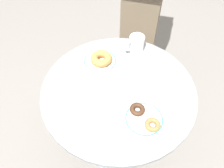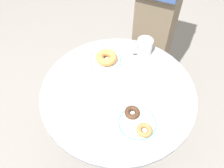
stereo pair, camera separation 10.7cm
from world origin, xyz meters
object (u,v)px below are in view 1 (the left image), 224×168
object	(u,v)px
donut_old_fashioned	(101,58)
donut_cinnamon	(153,125)
donut_chocolate	(137,109)
cafe_table	(118,112)
plate_left	(100,61)
paper_napkin	(93,121)
coffee_mug	(136,44)
plate_right	(144,119)

from	to	relation	value
donut_old_fashioned	donut_cinnamon	bearing A→B (deg)	-4.62
donut_chocolate	donut_old_fashioned	bearing A→B (deg)	173.47
cafe_table	donut_chocolate	distance (m)	0.28
plate_left	donut_chocolate	xyz separation A→B (m)	(0.35, -0.04, 0.02)
donut_old_fashioned	donut_chocolate	bearing A→B (deg)	-6.53
cafe_table	paper_napkin	world-z (taller)	paper_napkin
cafe_table	plate_left	size ratio (longest dim) A/B	4.29
donut_old_fashioned	coffee_mug	bearing A→B (deg)	83.13
donut_old_fashioned	donut_cinnamon	xyz separation A→B (m)	(0.43, -0.04, -0.01)
plate_right	donut_chocolate	xyz separation A→B (m)	(-0.05, -0.00, 0.02)
plate_right	donut_cinnamon	world-z (taller)	donut_cinnamon
cafe_table	donut_chocolate	xyz separation A→B (m)	(0.15, -0.01, 0.23)
donut_old_fashioned	paper_napkin	xyz separation A→B (m)	(0.27, -0.22, -0.03)
plate_right	coffee_mug	bearing A→B (deg)	145.77
plate_right	donut_chocolate	distance (m)	0.05
cafe_table	plate_right	world-z (taller)	plate_right
plate_right	plate_left	bearing A→B (deg)	174.83
plate_right	donut_old_fashioned	size ratio (longest dim) A/B	1.51
donut_cinnamon	paper_napkin	bearing A→B (deg)	-131.60
donut_old_fashioned	donut_chocolate	xyz separation A→B (m)	(0.34, -0.04, -0.01)
plate_left	donut_cinnamon	size ratio (longest dim) A/B	2.56
cafe_table	coffee_mug	size ratio (longest dim) A/B	6.17
plate_left	donut_old_fashioned	size ratio (longest dim) A/B	1.55
donut_cinnamon	plate_right	bearing A→B (deg)	-175.71
donut_old_fashioned	donut_cinnamon	distance (m)	0.43
cafe_table	donut_chocolate	world-z (taller)	donut_chocolate
plate_left	plate_right	distance (m)	0.40
plate_left	coffee_mug	distance (m)	0.22
cafe_table	coffee_mug	bearing A→B (deg)	124.87
plate_right	donut_cinnamon	bearing A→B (deg)	4.29
paper_napkin	donut_chocolate	bearing A→B (deg)	68.66
donut_cinnamon	coffee_mug	size ratio (longest dim) A/B	0.56
plate_right	coffee_mug	size ratio (longest dim) A/B	1.41
donut_chocolate	coffee_mug	size ratio (longest dim) A/B	0.56
donut_chocolate	paper_napkin	distance (m)	0.20
plate_left	coffee_mug	xyz separation A→B (m)	(0.03, 0.21, 0.04)
cafe_table	donut_cinnamon	bearing A→B (deg)	-1.53
plate_left	donut_cinnamon	distance (m)	0.44
cafe_table	plate_left	distance (m)	0.29
cafe_table	donut_old_fashioned	xyz separation A→B (m)	(-0.19, 0.03, 0.24)
donut_cinnamon	coffee_mug	distance (m)	0.47
donut_chocolate	cafe_table	bearing A→B (deg)	176.08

